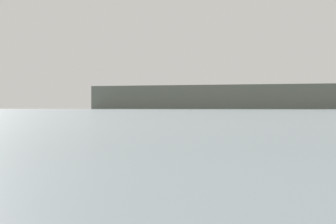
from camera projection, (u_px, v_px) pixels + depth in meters
The scene contains 0 objects.
Camera 1 is at (8.36, -10.14, 2.94)m, focal length 66.17 mm.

